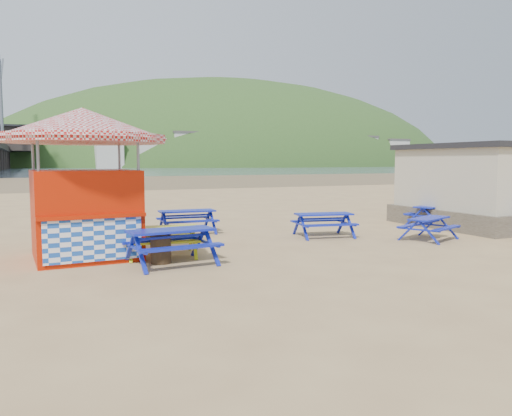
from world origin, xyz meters
name	(u,v)px	position (x,y,z in m)	size (l,w,h in m)	color
ground	(282,246)	(0.00, 0.00, 0.00)	(400.00, 400.00, 0.00)	tan
wet_sand	(89,180)	(0.00, 55.00, 0.00)	(400.00, 400.00, 0.00)	brown
sea	(54,169)	(0.00, 170.00, 0.01)	(400.00, 400.00, 0.00)	#455663
picnic_table_blue_a	(187,222)	(-1.82, 3.68, 0.40)	(1.98, 1.62, 0.80)	#141A96
picnic_table_blue_b	(324,225)	(2.08, 1.04, 0.39)	(2.11, 1.82, 0.78)	#141A96
picnic_table_blue_c	(433,216)	(7.44, 1.71, 0.40)	(2.29, 2.07, 0.79)	#141A96
picnic_table_blue_d	(171,247)	(-3.66, -1.28, 0.43)	(2.21, 1.86, 0.86)	#141A96
picnic_table_blue_e	(429,229)	(4.78, -0.89, 0.36)	(2.10, 1.92, 0.71)	#141A96
picnic_table_yellow	(162,242)	(-3.62, -0.17, 0.39)	(2.09, 1.79, 0.78)	#ADBF10
ice_cream_kiosk	(84,164)	(-5.45, 0.51, 2.42)	(4.49, 4.49, 3.85)	#B41A02
litter_bin	(161,247)	(-3.86, -1.05, 0.40)	(0.54, 0.54, 0.79)	#3C2A1A
amenity_block	(507,185)	(10.50, 1.00, 1.57)	(7.40, 5.40, 3.15)	#665B4C
headland_town	(236,185)	(90.00, 229.68, -9.91)	(264.00, 144.00, 108.00)	#2D4C1E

